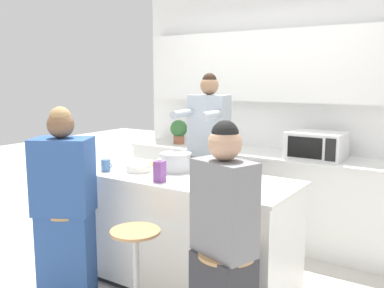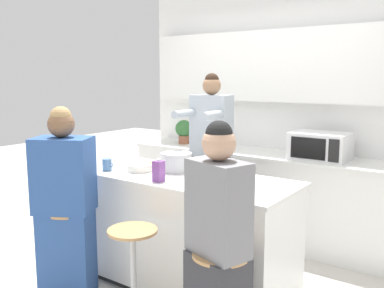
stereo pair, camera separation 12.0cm
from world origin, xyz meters
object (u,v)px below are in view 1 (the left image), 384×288
at_px(coffee_cup_near, 106,165).
at_px(microwave, 316,145).
at_px(bar_stool_leftmost, 69,253).
at_px(banana_bunch, 154,164).
at_px(cooking_pot, 176,162).
at_px(bar_stool_center, 136,276).
at_px(person_wrapped_blanket, 65,209).
at_px(person_cooking, 209,167).
at_px(potted_plant, 179,130).
at_px(fruit_bowl, 139,168).
at_px(person_seated_near, 224,254).
at_px(juice_carton, 160,171).
at_px(kitchen_island, 187,232).

distance_m(coffee_cup_near, microwave, 2.02).
relative_size(bar_stool_leftmost, banana_bunch, 4.90).
relative_size(bar_stool_leftmost, cooking_pot, 1.96).
xyz_separation_m(bar_stool_center, person_wrapped_blanket, (-0.70, -0.01, 0.36)).
xyz_separation_m(person_cooking, potted_plant, (-0.85, 0.72, 0.22)).
bearing_deg(cooking_pot, person_wrapped_blanket, -125.14).
bearing_deg(person_cooking, bar_stool_leftmost, -117.48).
xyz_separation_m(person_wrapped_blanket, fruit_bowl, (0.27, 0.57, 0.25)).
xyz_separation_m(cooking_pot, potted_plant, (-0.87, 1.28, 0.07)).
bearing_deg(person_cooking, person_seated_near, -61.42).
bearing_deg(fruit_bowl, potted_plant, 112.94).
relative_size(bar_stool_leftmost, juice_carton, 3.94).
height_order(cooking_pot, juice_carton, juice_carton).
bearing_deg(kitchen_island, person_wrapped_blanket, -137.76).
xyz_separation_m(fruit_bowl, juice_carton, (0.36, -0.19, 0.05)).
xyz_separation_m(bar_stool_center, potted_plant, (-1.05, 2.01, 0.73)).
xyz_separation_m(kitchen_island, bar_stool_center, (0.00, -0.63, -0.12)).
relative_size(person_wrapped_blanket, juice_carton, 8.61).
xyz_separation_m(bar_stool_center, juice_carton, (-0.07, 0.37, 0.66)).
distance_m(bar_stool_center, coffee_cup_near, 1.01).
bearing_deg(bar_stool_center, potted_plant, 117.51).
distance_m(bar_stool_leftmost, banana_bunch, 1.01).
xyz_separation_m(bar_stool_center, person_cooking, (-0.20, 1.29, 0.52)).
distance_m(bar_stool_center, juice_carton, 0.76).
relative_size(bar_stool_center, banana_bunch, 4.90).
bearing_deg(bar_stool_center, bar_stool_leftmost, 178.50).
xyz_separation_m(person_cooking, person_wrapped_blanket, (-0.50, -1.30, -0.16)).
distance_m(bar_stool_leftmost, potted_plant, 2.15).
xyz_separation_m(person_wrapped_blanket, juice_carton, (0.63, 0.38, 0.30)).
relative_size(person_cooking, cooking_pot, 5.00).
bearing_deg(fruit_bowl, cooking_pot, 34.39).
xyz_separation_m(fruit_bowl, microwave, (1.03, 1.42, 0.09)).
distance_m(juice_carton, potted_plant, 1.91).
xyz_separation_m(coffee_cup_near, microwave, (1.27, 1.57, 0.07)).
distance_m(cooking_pot, banana_bunch, 0.29).
xyz_separation_m(bar_stool_leftmost, person_cooking, (0.50, 1.27, 0.52)).
xyz_separation_m(cooking_pot, microwave, (0.78, 1.25, 0.04)).
xyz_separation_m(person_seated_near, cooking_pot, (-0.87, 0.74, 0.33)).
bearing_deg(microwave, person_cooking, -139.10).
bearing_deg(potted_plant, bar_stool_center, -62.49).
distance_m(person_wrapped_blanket, microwave, 2.40).
bearing_deg(bar_stool_center, cooking_pot, 103.84).
bearing_deg(person_wrapped_blanket, coffee_cup_near, 56.67).
height_order(person_wrapped_blanket, juice_carton, person_wrapped_blanket).
bearing_deg(bar_stool_center, person_cooking, 98.69).
xyz_separation_m(juice_carton, microwave, (0.67, 1.61, 0.04)).
bearing_deg(potted_plant, person_seated_near, -49.28).
height_order(person_seated_near, juice_carton, person_seated_near).
relative_size(person_seated_near, microwave, 2.76).
bearing_deg(coffee_cup_near, bar_stool_leftmost, -94.83).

